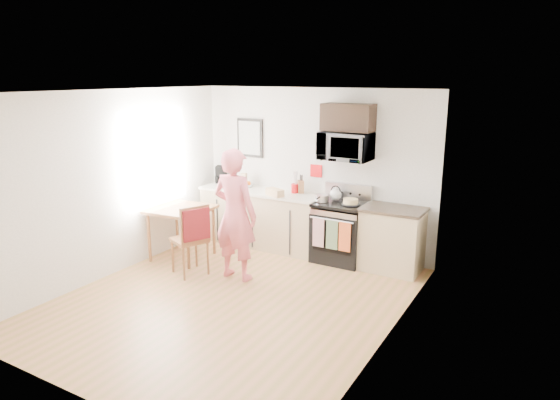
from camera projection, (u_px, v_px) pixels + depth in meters
The scene contains 28 objects.
floor at pixel (232, 300), 6.36m from camera, with size 4.60×4.60×0.00m, color #9F783D.
back_wall at pixel (314, 170), 7.98m from camera, with size 4.00×0.04×2.60m, color beige.
front_wall at pixel (67, 260), 4.11m from camera, with size 4.00×0.04×2.60m, color beige.
left_wall at pixel (114, 184), 7.01m from camera, with size 0.04×4.60×2.60m, color beige.
right_wall at pixel (390, 225), 5.08m from camera, with size 0.04×4.60×2.60m, color beige.
ceiling at pixel (227, 92), 5.73m from camera, with size 4.00×4.60×0.04m, color white.
window at pixel (155, 158), 7.61m from camera, with size 0.06×1.40×1.50m.
cabinet_left at pixel (262, 219), 8.32m from camera, with size 2.10×0.60×0.90m, color #CAB481.
countertop_left at pixel (262, 192), 8.21m from camera, with size 2.14×0.64×0.04m, color silver.
cabinet_right at pixel (392, 240), 7.24m from camera, with size 0.84×0.60×0.90m, color #CAB481.
countertop_right at pixel (394, 209), 7.12m from camera, with size 0.88×0.64×0.04m, color black.
range at pixel (340, 233), 7.61m from camera, with size 0.76×0.70×1.16m.
microwave at pixel (346, 146), 7.37m from camera, with size 0.76×0.51×0.42m, color silver.
upper_cabinet at pixel (348, 117), 7.31m from camera, with size 0.76×0.35×0.40m, color black.
wall_art at pixel (250, 138), 8.43m from camera, with size 0.50×0.04×0.65m.
wall_trivet at pixel (316, 171), 7.94m from camera, with size 0.20×0.02×0.20m, color #B10F13.
person at pixel (235, 215), 6.85m from camera, with size 0.67×0.44×1.84m, color #E33E5F.
dining_table at pixel (181, 214), 7.66m from camera, with size 0.86×0.86×0.80m.
chair at pixel (194, 231), 6.93m from camera, with size 0.62×0.59×1.05m.
knife_block at pixel (301, 187), 8.00m from camera, with size 0.09×0.13×0.20m, color brown.
utensil_crock at pixel (295, 184), 7.99m from camera, with size 0.12×0.12×0.36m.
fruit_bowl at pixel (248, 185), 8.44m from camera, with size 0.27×0.27×0.10m.
milk_carton at pixel (244, 180), 8.46m from camera, with size 0.09×0.09×0.23m, color tan.
coffee_maker at pixel (221, 175), 8.77m from camera, with size 0.23×0.27×0.30m.
bread_bag at pixel (275, 192), 7.82m from camera, with size 0.31×0.14×0.11m, color tan.
cake at pixel (351, 202), 7.35m from camera, with size 0.27×0.27×0.09m.
kettle at pixel (336, 194), 7.60m from camera, with size 0.18×0.18×0.23m.
pot at pixel (322, 198), 7.53m from camera, with size 0.21×0.36×0.11m.
Camera 1 is at (3.46, -4.77, 2.79)m, focal length 32.00 mm.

